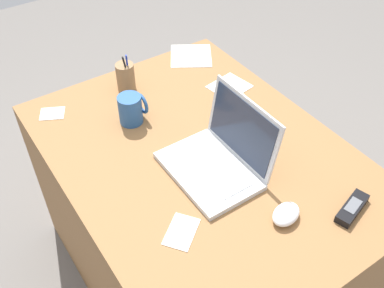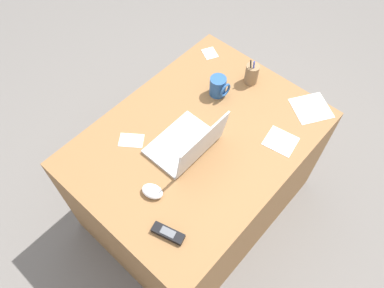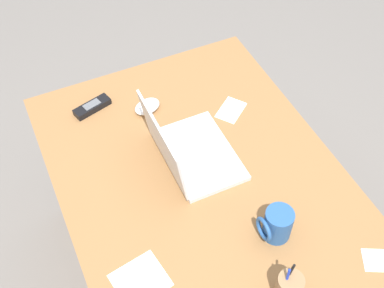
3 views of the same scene
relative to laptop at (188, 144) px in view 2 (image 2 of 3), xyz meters
name	(u,v)px [view 2 (image 2 of 3)]	position (x,y,z in m)	size (l,w,h in m)	color
ground_plane	(197,203)	(-0.08, -0.01, -0.79)	(6.00, 6.00, 0.00)	slate
desk	(198,175)	(-0.08, -0.01, -0.42)	(1.18, 0.88, 0.74)	olive
laptop	(188,144)	(0.00, 0.00, 0.00)	(0.31, 0.25, 0.23)	silver
computer_mouse	(152,191)	(0.27, 0.04, -0.03)	(0.07, 0.10, 0.04)	white
coffee_mug_white	(218,87)	(-0.36, -0.12, 0.01)	(0.08, 0.09, 0.11)	#26518C
cordless_phone	(168,233)	(0.35, 0.21, -0.03)	(0.08, 0.14, 0.03)	black
pen_holder	(252,74)	(-0.54, -0.04, 0.01)	(0.07, 0.07, 0.16)	olive
paper_note_near_laptop	(311,108)	(-0.59, 0.29, -0.05)	(0.18, 0.17, 0.00)	white
paper_note_left	(281,141)	(-0.33, 0.29, -0.05)	(0.13, 0.14, 0.00)	white
paper_note_right	(210,53)	(-0.55, -0.34, -0.05)	(0.07, 0.09, 0.00)	white
paper_note_front	(131,140)	(0.14, -0.23, -0.05)	(0.08, 0.11, 0.00)	white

